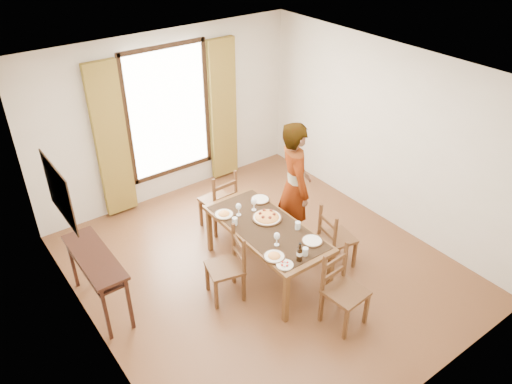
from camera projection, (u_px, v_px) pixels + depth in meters
ground at (263, 267)px, 6.85m from camera, size 5.00×5.00×0.00m
room_shell at (257, 165)px, 6.11m from camera, size 4.60×5.10×2.74m
console_table at (95, 263)px, 5.87m from camera, size 0.38×1.20×0.80m
dining_table at (266, 231)px, 6.41m from camera, size 0.83×1.81×0.76m
chair_west at (227, 268)px, 6.17m from camera, size 0.51×0.51×0.95m
chair_north at (219, 202)px, 7.39m from camera, size 0.46×0.46×1.00m
chair_south at (343, 291)px, 5.79m from camera, size 0.47×0.47×0.99m
chair_east at (336, 239)px, 6.68m from camera, size 0.47×0.47×0.93m
man at (295, 187)px, 6.80m from camera, size 1.01×0.94×1.92m
plate_sw at (274, 255)px, 5.83m from camera, size 0.27×0.27×0.05m
plate_se at (312, 240)px, 6.09m from camera, size 0.27×0.27×0.05m
plate_nw at (224, 213)px, 6.57m from camera, size 0.27×0.27×0.05m
plate_ne at (260, 198)px, 6.88m from camera, size 0.27×0.27×0.05m
pasta_platter at (267, 216)px, 6.49m from camera, size 0.40×0.40×0.10m
caprese_plate at (285, 264)px, 5.71m from camera, size 0.20×0.20×0.04m
wine_glass_a at (277, 239)px, 6.00m from camera, size 0.08×0.08×0.18m
wine_glass_b at (254, 204)px, 6.64m from camera, size 0.08×0.08×0.18m
wine_glass_c at (239, 209)px, 6.54m from camera, size 0.08×0.08×0.18m
tumbler_a at (298, 226)px, 6.30m from camera, size 0.07×0.07×0.10m
tumbler_b at (235, 221)px, 6.38m from camera, size 0.07×0.07×0.10m
tumbler_c at (305, 252)px, 5.86m from camera, size 0.07×0.07×0.10m
wine_bottle at (300, 252)px, 5.74m from camera, size 0.07×0.07×0.25m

